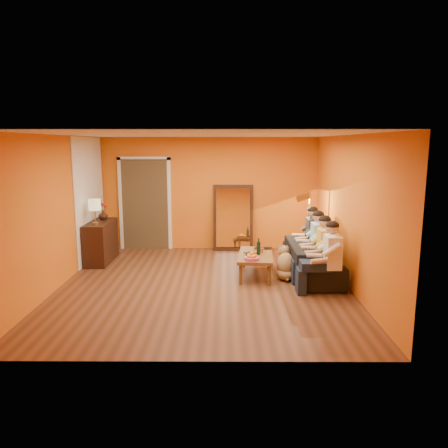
{
  "coord_description": "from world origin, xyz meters",
  "views": [
    {
      "loc": [
        0.39,
        -7.36,
        2.45
      ],
      "look_at": [
        0.35,
        0.5,
        1.0
      ],
      "focal_mm": 35.0,
      "sensor_mm": 36.0,
      "label": 1
    }
  ],
  "objects_px": {
    "floor_lamp": "(309,229)",
    "person_far_right": "(313,237)",
    "coffee_table": "(255,265)",
    "tumbler": "(262,250)",
    "sofa": "(312,260)",
    "person_mid_right": "(318,243)",
    "person_far_left": "(332,258)",
    "mirror_frame": "(233,218)",
    "sideboard": "(101,242)",
    "dog": "(286,262)",
    "person_mid_left": "(325,250)",
    "table_lamp": "(95,212)",
    "wine_bottle": "(259,247)",
    "laptop": "(264,249)",
    "vase": "(103,215)"
  },
  "relations": [
    {
      "from": "dog",
      "to": "laptop",
      "type": "height_order",
      "value": "dog"
    },
    {
      "from": "person_far_left",
      "to": "person_mid_right",
      "type": "relative_size",
      "value": 1.0
    },
    {
      "from": "dog",
      "to": "person_far_left",
      "type": "bearing_deg",
      "value": -41.8
    },
    {
      "from": "vase",
      "to": "laptop",
      "type": "bearing_deg",
      "value": -14.92
    },
    {
      "from": "mirror_frame",
      "to": "person_far_right",
      "type": "bearing_deg",
      "value": -41.72
    },
    {
      "from": "person_mid_right",
      "to": "person_far_left",
      "type": "bearing_deg",
      "value": -90.0
    },
    {
      "from": "table_lamp",
      "to": "person_mid_left",
      "type": "xyz_separation_m",
      "value": [
        4.37,
        -1.13,
        -0.49
      ]
    },
    {
      "from": "person_far_right",
      "to": "sofa",
      "type": "bearing_deg",
      "value": -101.31
    },
    {
      "from": "floor_lamp",
      "to": "table_lamp",
      "type": "bearing_deg",
      "value": -157.25
    },
    {
      "from": "coffee_table",
      "to": "person_far_left",
      "type": "distance_m",
      "value": 1.59
    },
    {
      "from": "mirror_frame",
      "to": "sofa",
      "type": "relative_size",
      "value": 0.72
    },
    {
      "from": "floor_lamp",
      "to": "dog",
      "type": "relative_size",
      "value": 2.3
    },
    {
      "from": "mirror_frame",
      "to": "person_mid_right",
      "type": "distance_m",
      "value": 2.52
    },
    {
      "from": "person_far_left",
      "to": "wine_bottle",
      "type": "distance_m",
      "value": 1.47
    },
    {
      "from": "dog",
      "to": "person_mid_left",
      "type": "height_order",
      "value": "person_mid_left"
    },
    {
      "from": "person_far_right",
      "to": "laptop",
      "type": "relative_size",
      "value": 3.53
    },
    {
      "from": "wine_bottle",
      "to": "vase",
      "type": "height_order",
      "value": "vase"
    },
    {
      "from": "coffee_table",
      "to": "floor_lamp",
      "type": "height_order",
      "value": "floor_lamp"
    },
    {
      "from": "person_far_right",
      "to": "tumbler",
      "type": "distance_m",
      "value": 1.21
    },
    {
      "from": "wine_bottle",
      "to": "person_far_right",
      "type": "bearing_deg",
      "value": 32.17
    },
    {
      "from": "sideboard",
      "to": "person_far_right",
      "type": "height_order",
      "value": "person_far_right"
    },
    {
      "from": "sideboard",
      "to": "dog",
      "type": "height_order",
      "value": "sideboard"
    },
    {
      "from": "mirror_frame",
      "to": "person_mid_right",
      "type": "relative_size",
      "value": 1.25
    },
    {
      "from": "laptop",
      "to": "vase",
      "type": "relative_size",
      "value": 1.69
    },
    {
      "from": "sideboard",
      "to": "dog",
      "type": "xyz_separation_m",
      "value": [
        3.72,
        -1.19,
        -0.11
      ]
    },
    {
      "from": "wine_bottle",
      "to": "tumbler",
      "type": "height_order",
      "value": "wine_bottle"
    },
    {
      "from": "person_far_left",
      "to": "vase",
      "type": "xyz_separation_m",
      "value": [
        -4.37,
        2.23,
        0.34
      ]
    },
    {
      "from": "wine_bottle",
      "to": "tumbler",
      "type": "bearing_deg",
      "value": 67.62
    },
    {
      "from": "coffee_table",
      "to": "sideboard",
      "type": "bearing_deg",
      "value": 167.69
    },
    {
      "from": "floor_lamp",
      "to": "person_far_right",
      "type": "xyz_separation_m",
      "value": [
        0.03,
        -0.27,
        -0.11
      ]
    },
    {
      "from": "floor_lamp",
      "to": "dog",
      "type": "bearing_deg",
      "value": -99.17
    },
    {
      "from": "person_far_left",
      "to": "vase",
      "type": "height_order",
      "value": "person_far_left"
    },
    {
      "from": "coffee_table",
      "to": "wine_bottle",
      "type": "distance_m",
      "value": 0.37
    },
    {
      "from": "coffee_table",
      "to": "tumbler",
      "type": "relative_size",
      "value": 13.59
    },
    {
      "from": "coffee_table",
      "to": "person_mid_left",
      "type": "distance_m",
      "value": 1.33
    },
    {
      "from": "sideboard",
      "to": "person_mid_left",
      "type": "bearing_deg",
      "value": -18.1
    },
    {
      "from": "wine_bottle",
      "to": "vase",
      "type": "distance_m",
      "value": 3.5
    },
    {
      "from": "tumbler",
      "to": "sideboard",
      "type": "bearing_deg",
      "value": 165.15
    },
    {
      "from": "floor_lamp",
      "to": "sofa",
      "type": "bearing_deg",
      "value": -76.67
    },
    {
      "from": "coffee_table",
      "to": "dog",
      "type": "height_order",
      "value": "dog"
    },
    {
      "from": "sofa",
      "to": "person_far_right",
      "type": "xyz_separation_m",
      "value": [
        0.13,
        0.65,
        0.3
      ]
    },
    {
      "from": "floor_lamp",
      "to": "dog",
      "type": "height_order",
      "value": "floor_lamp"
    },
    {
      "from": "sideboard",
      "to": "vase",
      "type": "distance_m",
      "value": 0.58
    },
    {
      "from": "dog",
      "to": "wine_bottle",
      "type": "relative_size",
      "value": 2.02
    },
    {
      "from": "table_lamp",
      "to": "person_far_left",
      "type": "relative_size",
      "value": 0.42
    },
    {
      "from": "coffee_table",
      "to": "floor_lamp",
      "type": "bearing_deg",
      "value": 44.15
    },
    {
      "from": "sideboard",
      "to": "vase",
      "type": "bearing_deg",
      "value": 90.0
    },
    {
      "from": "vase",
      "to": "wine_bottle",
      "type": "bearing_deg",
      "value": -21.85
    },
    {
      "from": "wine_bottle",
      "to": "dog",
      "type": "bearing_deg",
      "value": -16.0
    },
    {
      "from": "sofa",
      "to": "table_lamp",
      "type": "bearing_deg",
      "value": 80.91
    }
  ]
}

